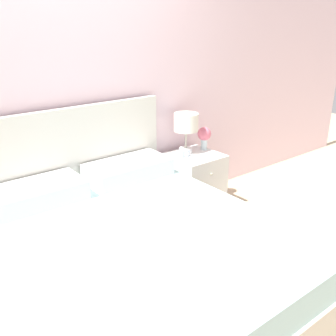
# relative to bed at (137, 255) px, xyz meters

# --- Properties ---
(ground_plane) EXTENTS (12.00, 12.00, 0.00)m
(ground_plane) POSITION_rel_bed_xyz_m (0.00, 0.94, -0.28)
(ground_plane) COLOR #CCB28E
(wall_back) EXTENTS (8.00, 0.06, 2.60)m
(wall_back) POSITION_rel_bed_xyz_m (0.00, 1.01, 1.02)
(wall_back) COLOR silver
(wall_back) RESTS_ON ground_plane
(bed) EXTENTS (1.67, 2.04, 1.11)m
(bed) POSITION_rel_bed_xyz_m (0.00, 0.00, 0.00)
(bed) COLOR beige
(bed) RESTS_ON ground_plane
(nightstand) EXTENTS (0.47, 0.48, 0.56)m
(nightstand) POSITION_rel_bed_xyz_m (1.13, 0.70, -0.00)
(nightstand) COLOR white
(nightstand) RESTS_ON ground_plane
(table_lamp) EXTENTS (0.23, 0.23, 0.38)m
(table_lamp) POSITION_rel_bed_xyz_m (1.10, 0.79, 0.55)
(table_lamp) COLOR white
(table_lamp) RESTS_ON nightstand
(flower_vase) EXTENTS (0.13, 0.13, 0.22)m
(flower_vase) POSITION_rel_bed_xyz_m (1.30, 0.75, 0.42)
(flower_vase) COLOR silver
(flower_vase) RESTS_ON nightstand
(alarm_clock) EXTENTS (0.08, 0.04, 0.06)m
(alarm_clock) POSITION_rel_bed_xyz_m (1.02, 0.70, 0.30)
(alarm_clock) COLOR silver
(alarm_clock) RESTS_ON nightstand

